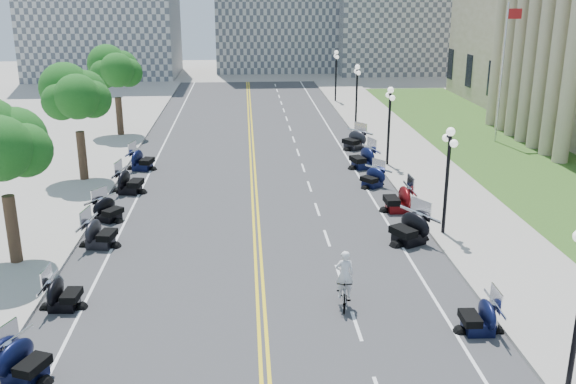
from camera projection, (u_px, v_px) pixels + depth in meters
name	position (u px, v px, depth m)	size (l,w,h in m)	color
ground	(259.00, 278.00, 25.36)	(160.00, 160.00, 0.00)	gray
road	(255.00, 199.00, 34.86)	(16.00, 90.00, 0.01)	#333335
centerline_yellow_a	(252.00, 198.00, 34.85)	(0.12, 90.00, 0.00)	yellow
centerline_yellow_b	(257.00, 198.00, 34.86)	(0.12, 90.00, 0.00)	yellow
edge_line_north	(371.00, 196.00, 35.27)	(0.12, 90.00, 0.00)	white
edge_line_south	(136.00, 201.00, 34.44)	(0.12, 90.00, 0.00)	white
lane_dash_5	(357.00, 326.00, 21.76)	(0.12, 2.00, 0.00)	white
lane_dash_6	(340.00, 275.00, 25.56)	(0.12, 2.00, 0.00)	white
lane_dash_7	(327.00, 238.00, 29.36)	(0.12, 2.00, 0.00)	white
lane_dash_8	(317.00, 209.00, 33.16)	(0.12, 2.00, 0.00)	white
lane_dash_9	(309.00, 186.00, 36.96)	(0.12, 2.00, 0.00)	white
lane_dash_10	(303.00, 168.00, 40.76)	(0.12, 2.00, 0.00)	white
lane_dash_11	(298.00, 152.00, 44.56)	(0.12, 2.00, 0.00)	white
lane_dash_12	(294.00, 139.00, 48.36)	(0.12, 2.00, 0.00)	white
lane_dash_13	(290.00, 128.00, 52.16)	(0.12, 2.00, 0.00)	white
lane_dash_14	(287.00, 119.00, 55.96)	(0.12, 2.00, 0.00)	white
lane_dash_15	(284.00, 110.00, 59.76)	(0.12, 2.00, 0.00)	white
lane_dash_16	(281.00, 103.00, 63.56)	(0.12, 2.00, 0.00)	white
lane_dash_17	(279.00, 96.00, 67.36)	(0.12, 2.00, 0.00)	white
lane_dash_18	(277.00, 90.00, 71.16)	(0.12, 2.00, 0.00)	white
lane_dash_19	(275.00, 85.00, 74.96)	(0.12, 2.00, 0.00)	white
sidewalk_north	(444.00, 193.00, 35.52)	(5.00, 90.00, 0.15)	#9E9991
sidewalk_south	(58.00, 202.00, 34.15)	(5.00, 90.00, 0.15)	#9E9991
lawn	(510.00, 155.00, 43.58)	(9.00, 60.00, 0.10)	#356023
street_lamp_2	(447.00, 182.00, 28.92)	(0.50, 1.20, 4.90)	black
street_lamp_3	(389.00, 127.00, 40.32)	(0.50, 1.20, 4.90)	black
street_lamp_4	(357.00, 96.00, 51.72)	(0.50, 1.20, 4.90)	black
street_lamp_5	(336.00, 76.00, 63.12)	(0.50, 1.20, 4.90)	black
flagpole	(502.00, 74.00, 45.90)	(1.10, 0.20, 10.00)	silver
tree_2	(2.00, 153.00, 25.16)	(4.80, 4.80, 9.20)	#235619
tree_3	(77.00, 101.00, 36.56)	(4.80, 4.80, 9.20)	#235619
tree_4	(116.00, 74.00, 47.96)	(4.80, 4.80, 9.20)	#235619
motorcycle_n_4	(479.00, 315.00, 21.21)	(1.82, 1.82, 1.27)	black
motorcycle_n_6	(409.00, 227.00, 28.58)	(2.24, 2.24, 1.57)	black
motorcycle_n_7	(398.00, 197.00, 32.68)	(2.13, 2.13, 1.49)	#590A0C
motorcycle_n_8	(373.00, 176.00, 36.73)	(1.79, 1.79, 1.25)	black
motorcycle_n_9	(363.00, 157.00, 40.49)	(2.17, 2.17, 1.52)	black
motorcycle_n_10	(354.00, 139.00, 45.28)	(2.12, 2.12, 1.48)	black
motorcycle_s_4	(23.00, 359.00, 18.60)	(1.94, 1.94, 1.36)	black
motorcycle_s_5	(63.00, 292.00, 22.79)	(1.81, 1.81, 1.27)	black
motorcycle_s_6	(100.00, 232.00, 28.22)	(2.01, 2.01, 1.41)	black
motorcycle_s_7	(108.00, 208.00, 31.41)	(1.84, 1.84, 1.29)	black
motorcycle_s_8	(130.00, 180.00, 35.60)	(2.10, 2.10, 1.47)	black
motorcycle_s_9	(142.00, 159.00, 40.18)	(2.04, 2.04, 1.43)	black
bicycle	(344.00, 292.00, 22.95)	(0.54, 1.92, 1.15)	#A51414
cyclist_rider	(345.00, 254.00, 22.50)	(0.66, 0.43, 1.80)	white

